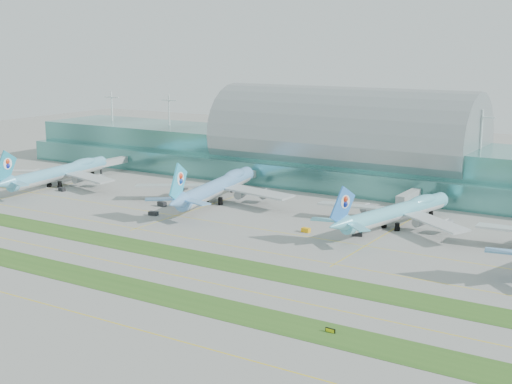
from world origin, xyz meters
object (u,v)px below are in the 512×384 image
Objects in this scene: airliner_a at (60,172)px; taxiway_sign_east at (330,330)px; airliner_b at (218,186)px; terminal at (343,152)px; airliner_c at (398,211)px.

airliner_a is 193.19m from taxiway_sign_east.
airliner_a is 0.97× the size of airliner_b.
terminal is 67.28m from airliner_b.
terminal is 126.04m from airliner_a.
airliner_b is (-25.39, -61.82, -7.72)m from terminal.
airliner_b reaches higher than airliner_a.
airliner_a is 78.61m from airliner_b.
terminal is 137.63× the size of taxiway_sign_east.
airliner_a reaches higher than airliner_c.
airliner_b is at bearing 139.77° from taxiway_sign_east.
airliner_b is (77.99, 9.85, 0.24)m from airliner_a.
airliner_a reaches higher than taxiway_sign_east.
taxiway_sign_east is at bearing -63.75° from airliner_c.
terminal is at bearing 56.65° from airliner_b.
airliner_b is at bearing -112.33° from terminal.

